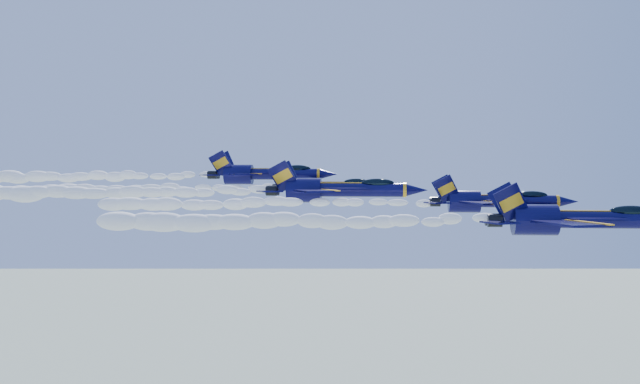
# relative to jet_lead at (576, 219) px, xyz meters

# --- Properties ---
(jet_lead) EXTENTS (19.57, 16.05, 7.27)m
(jet_lead) POSITION_rel_jet_lead_xyz_m (0.00, 0.00, 0.00)
(jet_lead) COLOR #0A0839
(smoke_trail_jet_lead) EXTENTS (38.68, 2.18, 1.96)m
(smoke_trail_jet_lead) POSITION_rel_jet_lead_xyz_m (-27.70, 0.00, -0.43)
(smoke_trail_jet_lead) COLOR white
(jet_second) EXTENTS (15.95, 13.08, 5.93)m
(jet_second) POSITION_rel_jet_lead_xyz_m (-6.43, 7.87, 1.36)
(jet_second) COLOR #0A0839
(smoke_trail_jet_second) EXTENTS (38.68, 1.78, 1.60)m
(smoke_trail_jet_second) POSITION_rel_jet_lead_xyz_m (-32.59, 7.87, 0.96)
(smoke_trail_jet_second) COLOR white
(jet_third) EXTENTS (19.82, 16.26, 7.37)m
(jet_third) POSITION_rel_jet_lead_xyz_m (-24.29, 14.57, 2.36)
(jet_third) COLOR #0A0839
(smoke_trail_jet_third) EXTENTS (38.68, 2.21, 1.99)m
(smoke_trail_jet_third) POSITION_rel_jet_lead_xyz_m (-52.09, 14.57, 1.93)
(smoke_trail_jet_third) COLOR white
(jet_fourth) EXTENTS (16.40, 13.46, 6.10)m
(jet_fourth) POSITION_rel_jet_lead_xyz_m (-26.31, 22.19, 2.50)
(jet_fourth) COLOR #0A0839
(smoke_trail_jet_fourth) EXTENTS (38.68, 1.83, 1.65)m
(smoke_trail_jet_fourth) POSITION_rel_jet_lead_xyz_m (-52.66, 22.19, 2.10)
(smoke_trail_jet_fourth) COLOR white
(jet_fifth) EXTENTS (19.17, 15.73, 7.12)m
(jet_fifth) POSITION_rel_jet_lead_xyz_m (-35.99, 28.96, 4.23)
(jet_fifth) COLOR #0A0839
(smoke_trail_jet_fifth) EXTENTS (38.68, 2.14, 1.92)m
(smoke_trail_jet_fifth) POSITION_rel_jet_lead_xyz_m (-63.52, 28.96, 3.80)
(smoke_trail_jet_fifth) COLOR white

